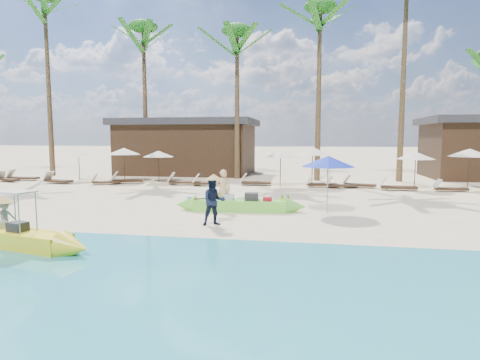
% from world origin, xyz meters
% --- Properties ---
extents(ground, '(240.00, 240.00, 0.00)m').
position_xyz_m(ground, '(0.00, 0.00, 0.00)').
color(ground, beige).
rests_on(ground, ground).
extents(wet_sand_strip, '(240.00, 4.50, 0.01)m').
position_xyz_m(wet_sand_strip, '(0.00, -5.00, 0.00)').
color(wet_sand_strip, tan).
rests_on(wet_sand_strip, ground).
extents(green_canoe, '(5.71, 1.01, 0.73)m').
position_xyz_m(green_canoe, '(-0.91, 1.91, 0.24)').
color(green_canoe, '#6DDB42').
rests_on(green_canoe, ground).
extents(yellow_canoe, '(5.64, 1.66, 1.48)m').
position_xyz_m(yellow_canoe, '(-5.86, -4.19, 0.24)').
color(yellow_canoe, yellow).
rests_on(yellow_canoe, ground).
extents(tourist, '(0.66, 0.52, 1.60)m').
position_xyz_m(tourist, '(-1.61, 2.07, 0.80)').
color(tourist, '#DEB277').
rests_on(tourist, ground).
extents(vendor_green, '(0.94, 0.85, 1.56)m').
position_xyz_m(vendor_green, '(-1.29, -0.74, 0.78)').
color(vendor_green, '#121A32').
rests_on(vendor_green, ground).
extents(vendor_yellow, '(0.51, 0.67, 0.92)m').
position_xyz_m(vendor_yellow, '(-6.63, -3.52, 0.64)').
color(vendor_yellow, gray).
rests_on(vendor_yellow, ground).
extents(blue_umbrella, '(2.02, 2.02, 2.17)m').
position_xyz_m(blue_umbrella, '(2.41, 2.10, 1.96)').
color(blue_umbrella, '#99999E').
rests_on(blue_umbrella, ground).
extents(lounger_1_left, '(1.88, 1.10, 0.61)m').
position_xyz_m(lounger_1_left, '(-17.80, 9.63, 0.20)').
color(lounger_1_left, '#372516').
rests_on(lounger_1_left, ground).
extents(lounger_1_right, '(2.07, 0.92, 0.68)m').
position_xyz_m(lounger_1_right, '(-17.31, 10.36, 0.23)').
color(lounger_1_right, '#372516').
rests_on(lounger_1_right, ground).
extents(resort_parasol_2, '(1.95, 1.95, 2.01)m').
position_xyz_m(resort_parasol_2, '(-13.53, 11.14, 1.81)').
color(resort_parasol_2, '#372516').
rests_on(resort_parasol_2, ground).
extents(lounger_2_left, '(2.02, 0.98, 0.66)m').
position_xyz_m(lounger_2_left, '(-13.91, 9.26, 0.22)').
color(lounger_2_left, '#372516').
rests_on(lounger_2_left, ground).
extents(resort_parasol_3, '(2.13, 2.13, 2.19)m').
position_xyz_m(resort_parasol_3, '(-10.17, 10.91, 1.98)').
color(resort_parasol_3, '#372516').
rests_on(resort_parasol_3, ground).
extents(lounger_3_left, '(1.79, 1.02, 0.58)m').
position_xyz_m(lounger_3_left, '(-10.68, 9.25, 0.19)').
color(lounger_3_left, '#372516').
rests_on(lounger_3_left, ground).
extents(lounger_3_right, '(2.06, 1.18, 0.67)m').
position_xyz_m(lounger_3_right, '(-9.68, 10.10, 0.22)').
color(lounger_3_right, '#372516').
rests_on(lounger_3_right, ground).
extents(resort_parasol_4, '(1.96, 1.96, 2.02)m').
position_xyz_m(resort_parasol_4, '(-7.90, 11.12, 1.82)').
color(resort_parasol_4, '#372516').
rests_on(resort_parasol_4, ground).
extents(lounger_4_left, '(2.02, 0.88, 0.66)m').
position_xyz_m(lounger_4_left, '(-5.91, 9.90, 0.22)').
color(lounger_4_left, '#372516').
rests_on(lounger_4_left, ground).
extents(lounger_4_right, '(1.93, 0.87, 0.63)m').
position_xyz_m(lounger_4_right, '(-4.33, 9.68, 0.21)').
color(lounger_4_right, '#372516').
rests_on(lounger_4_right, ground).
extents(resort_parasol_5, '(2.06, 2.06, 2.12)m').
position_xyz_m(resort_parasol_5, '(-0.00, 10.14, 1.92)').
color(resort_parasol_5, '#372516').
rests_on(resort_parasol_5, ground).
extents(lounger_5_left, '(1.88, 0.66, 0.63)m').
position_xyz_m(lounger_5_left, '(-1.60, 10.47, 0.21)').
color(lounger_5_left, '#372516').
rests_on(lounger_5_left, ground).
extents(resort_parasol_6, '(2.23, 2.23, 2.30)m').
position_xyz_m(resort_parasol_6, '(1.82, 10.56, 2.07)').
color(resort_parasol_6, '#372516').
rests_on(resort_parasol_6, ground).
extents(lounger_6_left, '(1.91, 0.92, 0.62)m').
position_xyz_m(lounger_6_left, '(2.30, 10.30, 0.21)').
color(lounger_6_left, '#372516').
rests_on(lounger_6_left, ground).
extents(lounger_6_right, '(1.79, 0.74, 0.59)m').
position_xyz_m(lounger_6_right, '(3.39, 9.99, 0.20)').
color(lounger_6_right, '#372516').
rests_on(lounger_6_right, ground).
extents(resort_parasol_7, '(2.02, 2.02, 2.08)m').
position_xyz_m(resort_parasol_7, '(7.40, 10.12, 1.87)').
color(resort_parasol_7, '#372516').
rests_on(resort_parasol_7, ground).
extents(lounger_7_left, '(1.92, 1.05, 0.63)m').
position_xyz_m(lounger_7_left, '(4.41, 10.49, 0.21)').
color(lounger_7_left, '#372516').
rests_on(lounger_7_left, ground).
extents(lounger_7_right, '(1.99, 0.76, 0.66)m').
position_xyz_m(lounger_7_right, '(6.33, 9.57, 0.22)').
color(lounger_7_right, '#372516').
rests_on(lounger_7_right, ground).
extents(resort_parasol_8, '(2.19, 2.19, 2.25)m').
position_xyz_m(resort_parasol_8, '(10.31, 10.66, 2.03)').
color(resort_parasol_8, '#372516').
rests_on(resort_parasol_8, ground).
extents(lounger_8_left, '(1.74, 0.63, 0.58)m').
position_xyz_m(lounger_8_left, '(8.99, 9.54, 0.19)').
color(lounger_8_left, '#372516').
rests_on(lounger_8_left, ground).
extents(palm_1, '(2.08, 2.08, 13.60)m').
position_xyz_m(palm_1, '(-17.59, 14.06, 10.82)').
color(palm_1, brown).
rests_on(palm_1, ground).
extents(palm_2, '(2.08, 2.08, 11.33)m').
position_xyz_m(palm_2, '(-10.45, 15.08, 9.18)').
color(palm_2, brown).
rests_on(palm_2, ground).
extents(palm_3, '(2.08, 2.08, 10.52)m').
position_xyz_m(palm_3, '(-3.36, 14.27, 8.58)').
color(palm_3, brown).
rests_on(palm_3, ground).
extents(palm_4, '(2.08, 2.08, 11.70)m').
position_xyz_m(palm_4, '(2.15, 14.01, 9.45)').
color(palm_4, brown).
rests_on(palm_4, ground).
extents(palm_5, '(2.08, 2.08, 13.60)m').
position_xyz_m(palm_5, '(7.45, 14.38, 10.82)').
color(palm_5, brown).
rests_on(palm_5, ground).
extents(pavilion_west, '(10.80, 6.60, 4.30)m').
position_xyz_m(pavilion_west, '(-8.00, 17.50, 2.19)').
color(pavilion_west, '#372516').
rests_on(pavilion_west, ground).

